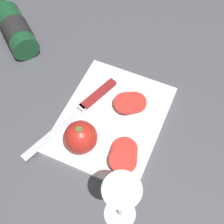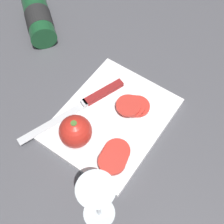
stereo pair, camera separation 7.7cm
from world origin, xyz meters
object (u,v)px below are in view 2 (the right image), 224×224
Objects in this scene: whole_tomato at (75,131)px; tomato_slice_stack_near at (133,106)px; knife at (93,98)px; wine_bottle at (38,16)px; tomato_slice_stack_far at (115,156)px; wine_glass at (97,198)px.

tomato_slice_stack_near is at bearing -22.78° from whole_tomato.
knife is 3.55× the size of tomato_slice_stack_near.
whole_tomato reaches higher than knife.
whole_tomato is (-0.25, -0.35, 0.02)m from wine_bottle.
whole_tomato reaches higher than wine_bottle.
tomato_slice_stack_near is 0.83× the size of tomato_slice_stack_far.
wine_bottle is 0.34m from knife.
knife is at bearing -113.74° from wine_bottle.
whole_tomato is 0.11m from tomato_slice_stack_far.
whole_tomato is at bearing 37.23° from knife.
whole_tomato is 0.79× the size of tomato_slice_stack_far.
wine_glass is at bearing -162.51° from tomato_slice_stack_near.
wine_glass is 2.09× the size of tomato_slice_stack_near.
knife is (-0.14, -0.31, -0.02)m from wine_bottle.
wine_glass is 0.29m from tomato_slice_stack_near.
tomato_slice_stack_near is at bearing 15.95° from tomato_slice_stack_far.
wine_glass is at bearing -160.72° from tomato_slice_stack_far.
tomato_slice_stack_far is at bearing -164.05° from tomato_slice_stack_near.
wine_glass reaches higher than tomato_slice_stack_far.
wine_bottle is 0.43m from whole_tomato.
wine_bottle reaches higher than tomato_slice_stack_near.
tomato_slice_stack_far is (0.01, -0.10, -0.02)m from whole_tomato.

